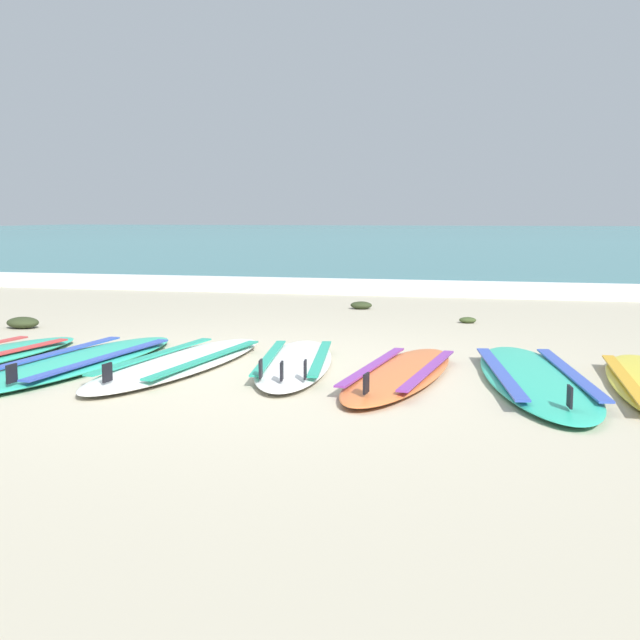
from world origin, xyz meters
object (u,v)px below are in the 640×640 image
at_px(surfboard_1, 76,362).
at_px(surfboard_5, 534,378).
at_px(surfboard_3, 295,363).
at_px(surfboard_2, 181,362).
at_px(surfboard_4, 400,373).

relative_size(surfboard_1, surfboard_5, 0.99).
height_order(surfboard_3, surfboard_5, same).
height_order(surfboard_1, surfboard_2, same).
height_order(surfboard_1, surfboard_3, same).
distance_m(surfboard_3, surfboard_4, 0.77).
xyz_separation_m(surfboard_3, surfboard_4, (0.75, -0.20, -0.00)).
height_order(surfboard_1, surfboard_4, same).
bearing_deg(surfboard_1, surfboard_2, 12.05).
bearing_deg(surfboard_4, surfboard_2, 178.66).
bearing_deg(surfboard_5, surfboard_4, -176.35).
xyz_separation_m(surfboard_4, surfboard_5, (0.83, 0.05, -0.00)).
relative_size(surfboard_1, surfboard_4, 1.18).
xyz_separation_m(surfboard_3, surfboard_5, (1.57, -0.15, -0.00)).
distance_m(surfboard_4, surfboard_5, 0.83).
height_order(surfboard_3, surfboard_4, same).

